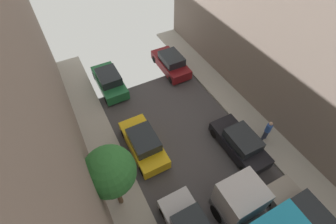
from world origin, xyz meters
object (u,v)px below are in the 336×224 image
(parked_car_left_5, at_px, (109,81))
(street_tree_2, at_px, (110,172))
(parked_car_right_3, at_px, (240,143))
(pedestrian, at_px, (268,130))
(parked_car_left_4, at_px, (144,143))
(parked_car_right_4, at_px, (171,63))
(parked_car_right_2, at_px, (304,217))

(parked_car_left_5, relative_size, street_tree_2, 0.89)
(parked_car_right_3, distance_m, pedestrian, 2.02)
(parked_car_left_4, relative_size, pedestrian, 2.44)
(parked_car_left_5, height_order, parked_car_right_3, same)
(parked_car_left_4, xyz_separation_m, parked_car_left_5, (0.00, 6.64, 0.00))
(parked_car_left_4, height_order, parked_car_right_4, same)
(parked_car_left_4, xyz_separation_m, street_tree_2, (-2.55, -2.56, 2.93))
(parked_car_left_5, height_order, parked_car_right_2, same)
(parked_car_left_4, height_order, parked_car_left_5, same)
(parked_car_right_3, height_order, parked_car_right_4, same)
(parked_car_right_4, bearing_deg, parked_car_left_5, 177.33)
(parked_car_left_5, bearing_deg, parked_car_left_4, -90.00)
(parked_car_left_4, distance_m, parked_car_right_2, 9.59)
(parked_car_right_2, xyz_separation_m, parked_car_right_3, (0.00, 5.09, 0.00))
(parked_car_right_2, bearing_deg, parked_car_right_3, 90.00)
(parked_car_left_4, height_order, parked_car_right_3, same)
(parked_car_right_2, bearing_deg, parked_car_left_4, 124.25)
(parked_car_left_5, height_order, pedestrian, pedestrian)
(pedestrian, xyz_separation_m, street_tree_2, (-9.93, 0.46, 2.57))
(parked_car_right_4, distance_m, pedestrian, 9.63)
(street_tree_2, bearing_deg, parked_car_right_2, -34.03)
(parked_car_right_2, height_order, street_tree_2, street_tree_2)
(parked_car_right_4, relative_size, street_tree_2, 0.89)
(parked_car_left_5, bearing_deg, parked_car_right_4, -2.67)
(parked_car_right_2, xyz_separation_m, street_tree_2, (-7.95, 5.37, 2.93))
(parked_car_right_2, distance_m, street_tree_2, 10.03)
(parked_car_left_4, height_order, parked_car_right_2, same)
(parked_car_left_4, bearing_deg, parked_car_left_5, 90.00)
(parked_car_left_4, bearing_deg, parked_car_right_2, -55.75)
(parked_car_left_5, xyz_separation_m, pedestrian, (7.38, -9.67, 0.35))
(parked_car_left_4, height_order, pedestrian, pedestrian)
(pedestrian, bearing_deg, street_tree_2, 177.34)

